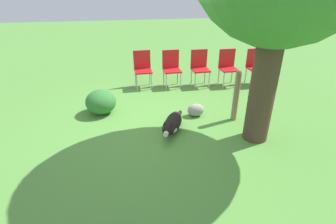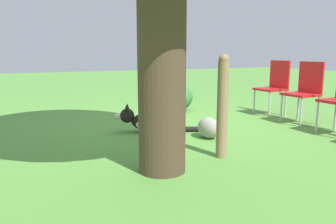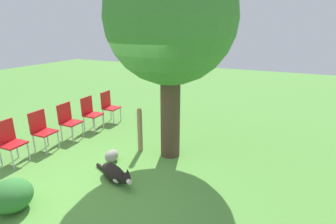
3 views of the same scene
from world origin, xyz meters
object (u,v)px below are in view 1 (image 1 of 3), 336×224
Objects in this scene: red_chair_3 at (228,65)px; red_chair_4 at (255,64)px; red_chair_1 at (171,66)px; red_chair_2 at (200,66)px; red_chair_0 at (143,67)px; dog at (172,124)px; fence_post at (236,95)px.

red_chair_3 is 0.75m from red_chair_4.
red_chair_1 and red_chair_3 have the same top height.
red_chair_2 is (0.07, 0.74, 0.00)m from red_chair_1.
red_chair_1 is at bearing -97.22° from red_chair_4.
red_chair_3 is (0.22, 2.23, 0.00)m from red_chair_0.
red_chair_4 is (0.07, 0.74, 0.00)m from red_chair_3.
red_chair_1 is 1.00× the size of red_chair_2.
red_chair_4 is at bearing 82.78° from red_chair_3.
red_chair_1 is at bearing -97.22° from red_chair_3.
dog is 2.39m from red_chair_1.
dog is at bearing -52.87° from red_chair_4.
red_chair_0 reaches higher than dog.
dog is 1.25× the size of red_chair_3.
red_chair_3 is at bearing 82.78° from red_chair_2.
fence_post is at bearing -18.09° from red_chair_3.
red_chair_1 and red_chair_2 have the same top height.
red_chair_0 is 1.50m from red_chair_2.
red_chair_3 is 1.00× the size of red_chair_4.
fence_post is at bearing 35.77° from red_chair_0.
red_chair_3 reaches higher than dog.
dog is at bearing -42.42° from red_chair_3.
dog is 1.25× the size of red_chair_2.
red_chair_0 is 0.75m from red_chair_1.
red_chair_0 is (-2.40, -0.35, 0.38)m from dog.
red_chair_1 reaches higher than dog.
red_chair_4 is at bearing 144.85° from fence_post.
red_chair_2 is at bearing 177.04° from dog.
red_chair_2 is at bearing 82.78° from red_chair_0.
red_chair_1 is 1.00× the size of red_chair_3.
dog is 1.25× the size of red_chair_0.
red_chair_2 is at bearing -97.22° from red_chair_3.
red_chair_3 is at bearing 82.78° from red_chair_0.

